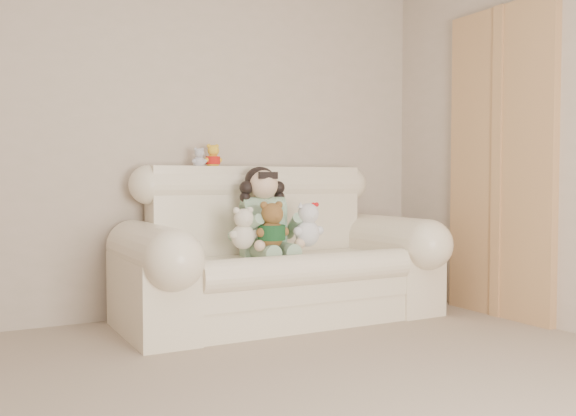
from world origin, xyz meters
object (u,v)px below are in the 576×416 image
at_px(seated_child, 263,211).
at_px(white_cat, 307,220).
at_px(brown_teddy, 271,221).
at_px(cream_teddy, 243,224).
at_px(sofa, 281,243).

distance_m(seated_child, white_cat, 0.32).
bearing_deg(brown_teddy, cream_teddy, 150.07).
height_order(brown_teddy, white_cat, brown_teddy).
distance_m(sofa, brown_teddy, 0.26).
height_order(brown_teddy, cream_teddy, brown_teddy).
bearing_deg(white_cat, seated_child, 123.46).
relative_size(sofa, cream_teddy, 6.79).
height_order(seated_child, cream_teddy, seated_child).
height_order(sofa, brown_teddy, sofa).
relative_size(sofa, white_cat, 6.12).
bearing_deg(brown_teddy, sofa, 32.95).
xyz_separation_m(seated_child, cream_teddy, (-0.22, -0.17, -0.07)).
xyz_separation_m(sofa, cream_teddy, (-0.31, -0.09, 0.14)).
relative_size(white_cat, cream_teddy, 1.11).
bearing_deg(white_cat, brown_teddy, 170.24).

